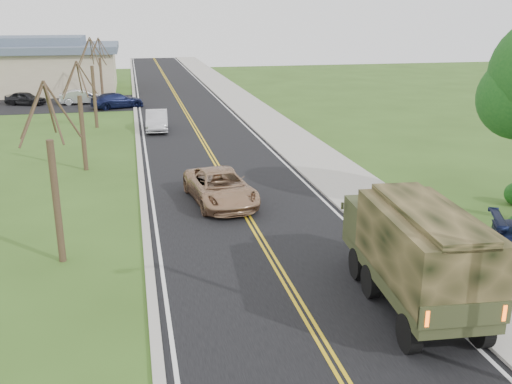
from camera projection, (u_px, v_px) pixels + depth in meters
name	position (u px, v px, depth m)	size (l,w,h in m)	color
road	(185.00, 111.00, 48.74)	(8.00, 120.00, 0.01)	black
curb_right	(233.00, 109.00, 49.57)	(0.30, 120.00, 0.12)	#9E998E
sidewalk_right	(252.00, 108.00, 49.92)	(3.20, 120.00, 0.10)	#9E998E
curb_left	(135.00, 112.00, 47.89)	(0.30, 120.00, 0.10)	#9E998E
bare_tree_a	(55.00, 187.00, 18.59)	(1.93, 2.26, 6.08)	#38281C
bare_tree_b	(82.00, 124.00, 29.81)	(1.83, 2.14, 5.73)	#38281C
bare_tree_c	(94.00, 89.00, 40.90)	(2.04, 2.39, 6.42)	#38281C
bare_tree_d	(101.00, 75.00, 52.15)	(1.88, 2.20, 5.91)	#38281C
commercial_building	(16.00, 66.00, 59.59)	(25.50, 21.50, 5.65)	tan
military_truck	(415.00, 248.00, 15.84)	(2.68, 6.51, 3.17)	black
suv_champagne	(220.00, 187.00, 25.06)	(2.41, 5.23, 1.45)	#A57D5D
sedan_silver	(157.00, 121.00, 40.53)	(1.50, 4.30, 1.42)	silver
lot_car_dark	(25.00, 98.00, 51.58)	(1.45, 3.59, 1.22)	black
lot_car_silver	(82.00, 97.00, 52.14)	(1.41, 4.04, 1.33)	silver
lot_car_navy	(117.00, 101.00, 49.96)	(1.87, 4.60, 1.34)	black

